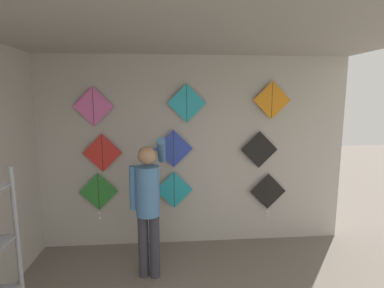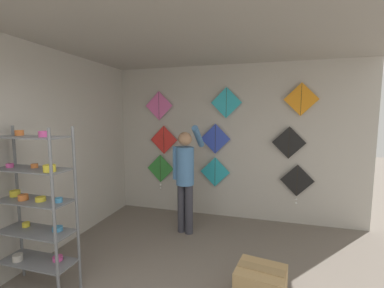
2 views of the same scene
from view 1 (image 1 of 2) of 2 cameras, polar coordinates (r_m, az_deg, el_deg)
The scene contains 12 objects.
back_panel at distance 4.44m, azimuth -1.87°, elevation -1.57°, with size 4.91×0.06×2.80m, color #BCB7AD.
ceiling_slab at distance 2.72m, azimuth -0.01°, elevation 21.93°, with size 4.91×4.18×0.04m, color #A8A399.
shopkeeper at distance 3.70m, azimuth -8.39°, elevation -10.48°, with size 0.44×0.57×1.75m.
kite_0 at distance 4.60m, azimuth -17.37°, elevation -8.96°, with size 0.55×0.04×0.69m.
kite_1 at distance 4.48m, azimuth -3.42°, elevation -8.72°, with size 0.55×0.01×0.55m.
kite_2 at distance 4.76m, azimuth 14.26°, elevation -9.03°, with size 0.55×0.04×0.69m.
kite_3 at distance 4.44m, azimuth -16.71°, elevation -1.64°, with size 0.55×0.01×0.55m.
kite_4 at distance 4.33m, azimuth -3.53°, elevation -0.89°, with size 0.55×0.01×0.55m.
kite_5 at distance 4.55m, azimuth 12.70°, elevation -1.06°, with size 0.55×0.01×0.55m.
kite_6 at distance 4.39m, azimuth -18.29°, elevation 6.81°, with size 0.55×0.01×0.55m.
kite_7 at distance 4.28m, azimuth -1.01°, elevation 7.78°, with size 0.55×0.01×0.55m.
kite_8 at distance 4.53m, azimuth 14.99°, elevation 8.06°, with size 0.55×0.01×0.55m.
Camera 1 is at (-0.22, -0.95, 2.21)m, focal length 28.00 mm.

